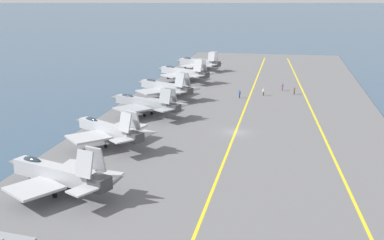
{
  "coord_description": "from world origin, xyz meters",
  "views": [
    {
      "loc": [
        -76.43,
        -7.88,
        22.98
      ],
      "look_at": [
        -2.92,
        6.78,
        2.9
      ],
      "focal_mm": 45.0,
      "sensor_mm": 36.0,
      "label": 1
    }
  ],
  "objects_px": {
    "parked_jet_fourth": "(145,103)",
    "parked_jet_sixth": "(183,72)",
    "parked_jet_fifth": "(164,87)",
    "crew_blue_vest": "(240,94)",
    "parked_jet_second": "(56,173)",
    "parked_jet_seventh": "(198,62)",
    "parked_jet_third": "(108,129)",
    "crew_purple_vest": "(282,87)",
    "crew_white_vest": "(264,91)",
    "crew_brown_vest": "(294,90)"
  },
  "relations": [
    {
      "from": "parked_jet_second",
      "to": "crew_white_vest",
      "type": "height_order",
      "value": "parked_jet_second"
    },
    {
      "from": "parked_jet_sixth",
      "to": "parked_jet_seventh",
      "type": "height_order",
      "value": "parked_jet_sixth"
    },
    {
      "from": "parked_jet_fifth",
      "to": "parked_jet_sixth",
      "type": "height_order",
      "value": "parked_jet_sixth"
    },
    {
      "from": "parked_jet_fifth",
      "to": "crew_white_vest",
      "type": "relative_size",
      "value": 9.02
    },
    {
      "from": "crew_blue_vest",
      "to": "crew_brown_vest",
      "type": "height_order",
      "value": "crew_brown_vest"
    },
    {
      "from": "parked_jet_fourth",
      "to": "crew_blue_vest",
      "type": "xyz_separation_m",
      "value": [
        18.53,
        -15.96,
        -1.43
      ]
    },
    {
      "from": "parked_jet_fourth",
      "to": "parked_jet_seventh",
      "type": "relative_size",
      "value": 1.1
    },
    {
      "from": "parked_jet_fifth",
      "to": "crew_blue_vest",
      "type": "distance_m",
      "value": 16.59
    },
    {
      "from": "parked_jet_third",
      "to": "parked_jet_seventh",
      "type": "bearing_deg",
      "value": -0.01
    },
    {
      "from": "parked_jet_second",
      "to": "crew_brown_vest",
      "type": "height_order",
      "value": "parked_jet_second"
    },
    {
      "from": "parked_jet_sixth",
      "to": "crew_blue_vest",
      "type": "xyz_separation_m",
      "value": [
        -17.59,
        -16.59,
        -1.47
      ]
    },
    {
      "from": "parked_jet_seventh",
      "to": "crew_blue_vest",
      "type": "relative_size",
      "value": 8.66
    },
    {
      "from": "parked_jet_second",
      "to": "parked_jet_fourth",
      "type": "distance_m",
      "value": 36.73
    },
    {
      "from": "parked_jet_fifth",
      "to": "crew_purple_vest",
      "type": "height_order",
      "value": "parked_jet_fifth"
    },
    {
      "from": "parked_jet_second",
      "to": "parked_jet_third",
      "type": "distance_m",
      "value": 17.83
    },
    {
      "from": "parked_jet_sixth",
      "to": "crew_purple_vest",
      "type": "distance_m",
      "value": 26.71
    },
    {
      "from": "parked_jet_third",
      "to": "crew_blue_vest",
      "type": "bearing_deg",
      "value": -23.23
    },
    {
      "from": "parked_jet_fifth",
      "to": "crew_white_vest",
      "type": "xyz_separation_m",
      "value": [
        6.13,
        -21.35,
        -1.41
      ]
    },
    {
      "from": "parked_jet_fifth",
      "to": "crew_blue_vest",
      "type": "height_order",
      "value": "parked_jet_fifth"
    },
    {
      "from": "parked_jet_fourth",
      "to": "crew_blue_vest",
      "type": "relative_size",
      "value": 9.52
    },
    {
      "from": "crew_purple_vest",
      "to": "parked_jet_fourth",
      "type": "bearing_deg",
      "value": 138.97
    },
    {
      "from": "crew_blue_vest",
      "to": "crew_white_vest",
      "type": "relative_size",
      "value": 0.98
    },
    {
      "from": "crew_purple_vest",
      "to": "parked_jet_third",
      "type": "bearing_deg",
      "value": 152.21
    },
    {
      "from": "parked_jet_fourth",
      "to": "parked_jet_sixth",
      "type": "distance_m",
      "value": 36.12
    },
    {
      "from": "parked_jet_second",
      "to": "crew_brown_vest",
      "type": "bearing_deg",
      "value": -23.89
    },
    {
      "from": "parked_jet_fourth",
      "to": "parked_jet_seventh",
      "type": "distance_m",
      "value": 54.81
    },
    {
      "from": "crew_brown_vest",
      "to": "crew_white_vest",
      "type": "relative_size",
      "value": 0.99
    },
    {
      "from": "parked_jet_seventh",
      "to": "crew_blue_vest",
      "type": "height_order",
      "value": "parked_jet_seventh"
    },
    {
      "from": "parked_jet_fifth",
      "to": "crew_purple_vest",
      "type": "relative_size",
      "value": 9.26
    },
    {
      "from": "parked_jet_second",
      "to": "parked_jet_seventh",
      "type": "bearing_deg",
      "value": 0.36
    },
    {
      "from": "crew_blue_vest",
      "to": "crew_brown_vest",
      "type": "bearing_deg",
      "value": -62.11
    },
    {
      "from": "parked_jet_fourth",
      "to": "parked_jet_fifth",
      "type": "distance_m",
      "value": 16.02
    },
    {
      "from": "parked_jet_fourth",
      "to": "crew_brown_vest",
      "type": "relative_size",
      "value": 9.46
    },
    {
      "from": "parked_jet_third",
      "to": "parked_jet_fourth",
      "type": "bearing_deg",
      "value": -0.31
    },
    {
      "from": "crew_brown_vest",
      "to": "parked_jet_sixth",
      "type": "bearing_deg",
      "value": 68.12
    },
    {
      "from": "parked_jet_seventh",
      "to": "crew_white_vest",
      "type": "bearing_deg",
      "value": -147.18
    },
    {
      "from": "parked_jet_sixth",
      "to": "crew_brown_vest",
      "type": "xyz_separation_m",
      "value": [
        -11.38,
        -28.33,
        -1.46
      ]
    },
    {
      "from": "crew_blue_vest",
      "to": "crew_white_vest",
      "type": "bearing_deg",
      "value": -54.16
    },
    {
      "from": "crew_white_vest",
      "to": "parked_jet_fourth",
      "type": "bearing_deg",
      "value": 136.56
    },
    {
      "from": "parked_jet_sixth",
      "to": "parked_jet_seventh",
      "type": "xyz_separation_m",
      "value": [
        18.69,
        -0.53,
        -0.16
      ]
    },
    {
      "from": "parked_jet_seventh",
      "to": "crew_brown_vest",
      "type": "xyz_separation_m",
      "value": [
        -30.07,
        -27.8,
        -1.3
      ]
    },
    {
      "from": "parked_jet_fifth",
      "to": "parked_jet_sixth",
      "type": "xyz_separation_m",
      "value": [
        20.1,
        0.25,
        0.04
      ]
    },
    {
      "from": "parked_jet_third",
      "to": "crew_white_vest",
      "type": "bearing_deg",
      "value": -27.18
    },
    {
      "from": "parked_jet_third",
      "to": "crew_purple_vest",
      "type": "bearing_deg",
      "value": -27.79
    },
    {
      "from": "parked_jet_second",
      "to": "parked_jet_fifth",
      "type": "xyz_separation_m",
      "value": [
        52.74,
        0.85,
        -0.02
      ]
    },
    {
      "from": "parked_jet_fourth",
      "to": "crew_purple_vest",
      "type": "relative_size",
      "value": 9.61
    },
    {
      "from": "parked_jet_third",
      "to": "parked_jet_sixth",
      "type": "xyz_separation_m",
      "value": [
        55.02,
        0.52,
        -0.15
      ]
    },
    {
      "from": "crew_purple_vest",
      "to": "crew_blue_vest",
      "type": "bearing_deg",
      "value": 138.48
    },
    {
      "from": "parked_jet_fifth",
      "to": "parked_jet_sixth",
      "type": "relative_size",
      "value": 0.96
    },
    {
      "from": "crew_blue_vest",
      "to": "parked_jet_third",
      "type": "bearing_deg",
      "value": 156.77
    }
  ]
}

